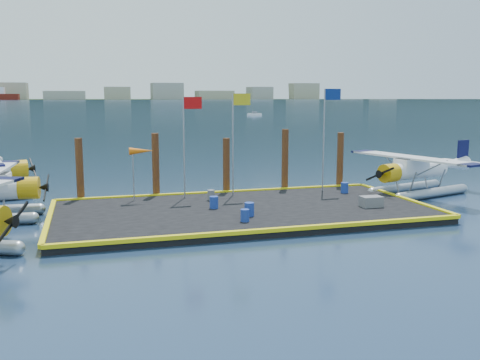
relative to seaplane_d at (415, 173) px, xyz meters
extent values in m
plane|color=#1A344F|center=(-12.48, -2.55, -1.49)|extent=(4000.00, 4000.00, 0.00)
cube|color=black|center=(-12.48, -2.55, -1.29)|extent=(20.00, 10.00, 0.40)
cube|color=black|center=(-12.48, 1097.45, -1.54)|extent=(3000.00, 500.00, 0.30)
cube|color=black|center=(-12.48, 1397.45, 118.51)|extent=(2200.00, 500.00, 240.00)
cone|color=black|center=(-62.48, 1547.45, -1.49)|extent=(1300.00, 1300.00, 430.00)
cone|color=black|center=(337.52, 1447.45, -1.49)|extent=(1100.00, 1100.00, 360.00)
cone|color=#495B62|center=(737.52, 2197.45, -1.49)|extent=(1300.00, 1300.00, 560.00)
cone|color=#495B62|center=(1037.52, 2097.45, -1.49)|extent=(1000.00, 1000.00, 420.00)
cube|color=black|center=(-23.33, -8.42, 0.22)|extent=(0.96, 2.15, 1.17)
cube|color=#0A0B33|center=(-24.33, -3.16, 1.10)|extent=(1.80, 1.47, 0.13)
cylinder|color=#CA950B|center=(-23.53, -0.32, 0.18)|extent=(1.10, 1.25, 1.18)
cube|color=black|center=(-22.67, -0.38, 0.18)|extent=(0.22, 2.26, 1.14)
cube|color=#0A0B33|center=(-25.25, 4.18, 1.05)|extent=(1.58, 1.02, 0.13)
cylinder|color=#CA950B|center=(-24.83, 6.88, 0.25)|extent=(1.33, 1.45, 1.23)
cube|color=black|center=(-23.96, 7.10, 0.25)|extent=(0.64, 2.30, 1.19)
cylinder|color=#9CA4AA|center=(0.70, -0.95, -1.19)|extent=(6.17, 2.31, 0.60)
cylinder|color=#9CA4AA|center=(0.09, 1.18, -1.19)|extent=(6.17, 2.31, 0.60)
cylinder|color=white|center=(0.20, 0.06, 0.17)|extent=(4.81, 2.36, 1.11)
cube|color=white|center=(-0.38, -0.11, 0.52)|extent=(2.44, 1.68, 0.91)
cube|color=black|center=(-0.67, -0.19, 0.72)|extent=(1.65, 1.41, 0.55)
cylinder|color=#CA950B|center=(-2.32, -0.67, 0.17)|extent=(1.29, 1.40, 1.17)
cube|color=black|center=(-3.14, -0.90, 0.17)|extent=(0.68, 2.17, 1.13)
cube|color=white|center=(-0.38, -0.11, 1.03)|extent=(3.96, 9.14, 0.12)
cube|color=#0A0B33|center=(0.82, -4.28, 1.03)|extent=(1.70, 1.29, 0.13)
cube|color=#0A0B33|center=(-1.58, 4.06, 1.03)|extent=(1.70, 1.29, 0.13)
cube|color=#0A0B33|center=(4.65, 1.34, 1.08)|extent=(1.10, 0.42, 1.71)
cube|color=white|center=(4.56, 1.31, 0.42)|extent=(1.82, 3.54, 0.10)
cylinder|color=navy|center=(-13.99, -2.17, -0.76)|extent=(0.47, 0.47, 0.66)
cylinder|color=navy|center=(-12.69, -4.49, -0.75)|extent=(0.49, 0.49, 0.69)
cylinder|color=navy|center=(-13.24, -5.57, -0.79)|extent=(0.43, 0.43, 0.60)
cylinder|color=navy|center=(-4.99, 0.11, -0.76)|extent=(0.47, 0.47, 0.66)
cylinder|color=slate|center=(-13.63, 0.14, -0.79)|extent=(0.43, 0.43, 0.60)
cube|color=slate|center=(-5.53, -4.13, -0.80)|extent=(1.15, 0.77, 0.58)
cylinder|color=gray|center=(-14.98, 1.25, 1.91)|extent=(0.08, 0.08, 6.00)
cube|color=red|center=(-14.43, 1.25, 4.56)|extent=(1.10, 0.03, 0.70)
cylinder|color=gray|center=(-11.98, 1.25, 2.01)|extent=(0.08, 0.08, 6.20)
cube|color=gold|center=(-11.43, 1.25, 4.76)|extent=(1.10, 0.03, 0.70)
cylinder|color=gray|center=(-5.98, 1.25, 2.16)|extent=(0.08, 0.08, 6.50)
cube|color=navy|center=(-5.43, 1.25, 5.06)|extent=(1.10, 0.03, 0.70)
cylinder|color=gray|center=(-17.98, 1.25, 0.41)|extent=(0.07, 0.07, 3.00)
cone|color=orange|center=(-17.48, 1.25, 1.81)|extent=(1.40, 0.44, 0.44)
cylinder|color=#421E12|center=(-20.98, 2.85, 0.51)|extent=(0.44, 0.44, 4.00)
cylinder|color=#421E12|center=(-16.48, 2.85, 0.61)|extent=(0.44, 0.44, 4.20)
cylinder|color=#421E12|center=(-11.98, 2.85, 0.41)|extent=(0.44, 0.44, 3.80)
cylinder|color=#421E12|center=(-7.98, 2.85, 0.66)|extent=(0.44, 0.44, 4.30)
cylinder|color=#421E12|center=(-3.98, 2.85, 0.51)|extent=(0.44, 0.44, 4.00)
camera|label=1|loc=(-20.50, -29.95, 4.98)|focal=40.00mm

